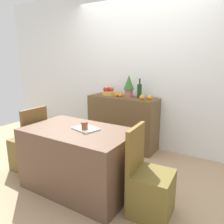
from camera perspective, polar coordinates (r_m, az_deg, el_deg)
ground_plane at (r=3.22m, az=-2.03°, el=-15.10°), size 6.40×6.40×0.02m
room_wall_rear at (r=3.86m, az=7.71°, el=10.76°), size 6.40×0.06×2.70m
sideboard_console at (r=3.88m, az=2.75°, el=-2.65°), size 1.20×0.42×0.90m
table_runner at (r=3.77m, az=2.83°, el=3.96°), size 1.13×0.32×0.01m
fruit_bowl at (r=3.91m, az=-0.83°, el=4.84°), size 0.25×0.25×0.06m
apple_rear at (r=3.88m, az=-0.09°, el=5.80°), size 0.07×0.07×0.07m
apple_left at (r=3.94m, az=-0.88°, el=5.93°), size 0.08×0.08×0.08m
apple_right at (r=3.89m, az=-1.76°, el=5.81°), size 0.07×0.07×0.07m
wine_bottle at (r=3.62m, az=7.03°, el=5.39°), size 0.07×0.07×0.32m
potted_plant at (r=3.70m, az=4.34°, el=6.87°), size 0.17×0.17×0.37m
orange_loose_near_bowl at (r=3.77m, az=1.16°, el=4.43°), size 0.07×0.07×0.07m
orange_loose_end at (r=3.51m, az=7.64°, el=3.72°), size 0.08×0.08×0.08m
orange_loose_mid at (r=3.71m, az=2.18°, el=4.32°), size 0.07×0.07×0.07m
orange_loose_far at (r=3.53m, az=9.57°, el=3.68°), size 0.08×0.08×0.08m
dining_table at (r=2.73m, az=-8.45°, el=-11.81°), size 1.28×0.76×0.74m
open_book at (r=2.57m, az=-6.75°, el=-4.26°), size 0.32×0.27×0.02m
coffee_cup at (r=2.51m, az=-7.03°, el=-3.67°), size 0.08×0.08×0.11m
chair_near_window at (r=3.38m, az=-20.37°, el=-9.33°), size 0.41×0.41×0.90m
chair_by_corner at (r=2.37m, az=9.65°, el=-19.01°), size 0.43×0.43×0.90m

